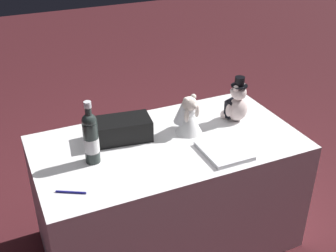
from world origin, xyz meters
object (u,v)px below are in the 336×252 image
teddy_bear_bride (188,115)px  guestbook (224,151)px  champagne_bottle (91,137)px  teddy_bear_groom (236,104)px  gift_case_black (121,129)px  signing_pen (72,192)px

teddy_bear_bride → guestbook: 0.31m
champagne_bottle → guestbook: 0.70m
teddy_bear_groom → guestbook: (0.25, 0.29, -0.09)m
teddy_bear_bride → guestbook: bearing=105.3°
teddy_bear_groom → gift_case_black: bearing=-5.5°
teddy_bear_bride → signing_pen: (0.74, 0.29, -0.10)m
teddy_bear_bride → champagne_bottle: (0.58, 0.08, 0.04)m
signing_pen → gift_case_black: size_ratio=0.39×
champagne_bottle → gift_case_black: (-0.21, -0.15, -0.08)m
guestbook → teddy_bear_bride: bearing=-74.8°
teddy_bear_bride → gift_case_black: teddy_bear_bride is taller
champagne_bottle → guestbook: size_ratio=1.27×
teddy_bear_bride → champagne_bottle: 0.59m
teddy_bear_bride → gift_case_black: (0.37, -0.08, -0.04)m
signing_pen → guestbook: guestbook is taller
teddy_bear_groom → gift_case_black: teddy_bear_groom is taller
teddy_bear_bride → guestbook: (-0.08, 0.28, -0.09)m
champagne_bottle → signing_pen: (0.16, 0.21, -0.14)m
champagne_bottle → teddy_bear_groom: bearing=-174.5°
champagne_bottle → signing_pen: size_ratio=2.51×
teddy_bear_bride → teddy_bear_groom: bearing=-178.3°
teddy_bear_bride → signing_pen: teddy_bear_bride is taller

